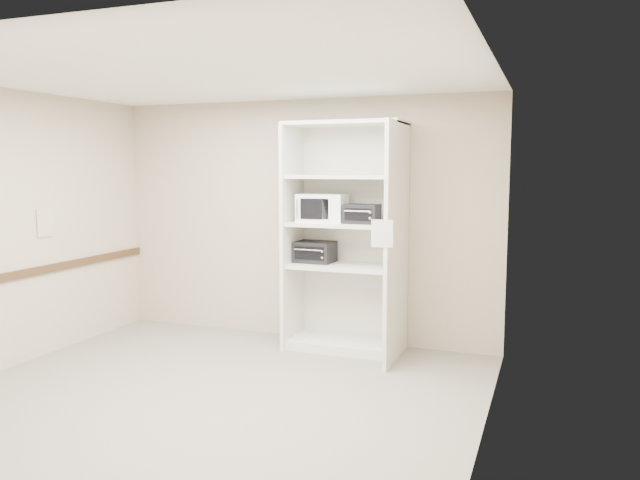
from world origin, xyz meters
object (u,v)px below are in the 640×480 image
(shelving_unit, at_px, (349,245))
(microwave, at_px, (323,208))
(toaster_oven_lower, at_px, (315,252))
(toaster_oven_upper, at_px, (362,214))

(shelving_unit, bearing_deg, microwave, -178.21)
(microwave, bearing_deg, shelving_unit, -1.42)
(shelving_unit, xyz_separation_m, toaster_oven_lower, (-0.41, 0.04, -0.10))
(microwave, xyz_separation_m, toaster_oven_upper, (0.45, -0.05, -0.05))
(shelving_unit, relative_size, toaster_oven_lower, 5.91)
(shelving_unit, xyz_separation_m, microwave, (-0.30, -0.01, 0.39))
(toaster_oven_upper, xyz_separation_m, toaster_oven_lower, (-0.56, 0.11, -0.44))
(toaster_oven_lower, bearing_deg, toaster_oven_upper, -8.47)
(shelving_unit, distance_m, toaster_oven_lower, 0.42)
(microwave, bearing_deg, toaster_oven_lower, 151.28)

